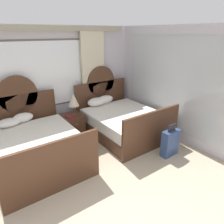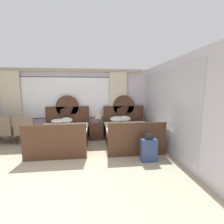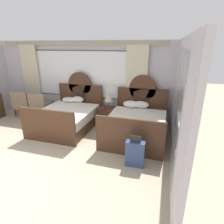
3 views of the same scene
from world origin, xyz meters
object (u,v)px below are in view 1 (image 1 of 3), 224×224
object	(u,v)px
bed_near_mirror	(121,120)
suitcase_on_floor	(170,143)
nightstand_between_beds	(73,125)
table_lamp_on_nightstand	(73,100)
bed_near_window	(36,146)
book_on_nightstand	(70,117)

from	to	relation	value
bed_near_mirror	suitcase_on_floor	world-z (taller)	bed_near_mirror
bed_near_mirror	nightstand_between_beds	distance (m)	1.29
nightstand_between_beds	table_lamp_on_nightstand	size ratio (longest dim) A/B	0.97
bed_near_window	book_on_nightstand	xyz separation A→B (m)	(1.03, 0.55, 0.22)
table_lamp_on_nightstand	book_on_nightstand	distance (m)	0.43
bed_near_window	suitcase_on_floor	world-z (taller)	bed_near_window
nightstand_between_beds	book_on_nightstand	size ratio (longest dim) A/B	2.17
bed_near_mirror	table_lamp_on_nightstand	world-z (taller)	bed_near_mirror
bed_near_mirror	nightstand_between_beds	xyz separation A→B (m)	(-1.11, 0.64, -0.08)
bed_near_window	bed_near_mirror	xyz separation A→B (m)	(2.23, 0.01, 0.00)
bed_near_window	bed_near_mirror	size ratio (longest dim) A/B	1.00
bed_near_window	table_lamp_on_nightstand	bearing A→B (deg)	28.05
bed_near_window	nightstand_between_beds	bearing A→B (deg)	30.08
bed_near_mirror	nightstand_between_beds	bearing A→B (deg)	149.92
bed_near_window	bed_near_mirror	world-z (taller)	same
bed_near_window	suitcase_on_floor	size ratio (longest dim) A/B	2.88
table_lamp_on_nightstand	suitcase_on_floor	distance (m)	2.52
table_lamp_on_nightstand	suitcase_on_floor	xyz separation A→B (m)	(1.26, -2.08, -0.66)
bed_near_mirror	book_on_nightstand	distance (m)	1.34
nightstand_between_beds	suitcase_on_floor	distance (m)	2.48
table_lamp_on_nightstand	nightstand_between_beds	bearing A→B (deg)	168.56
bed_near_mirror	book_on_nightstand	bearing A→B (deg)	155.73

